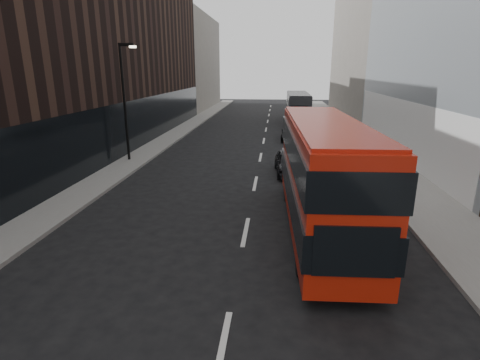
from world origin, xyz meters
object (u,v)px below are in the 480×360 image
(car_a, at_px, (289,162))
(car_c, at_px, (292,132))
(red_bus, at_px, (323,172))
(grey_bus, at_px, (298,107))
(street_lamp, at_px, (125,95))
(car_b, at_px, (317,134))

(car_a, height_order, car_c, car_a)
(red_bus, bearing_deg, grey_bus, 86.66)
(red_bus, height_order, car_a, red_bus)
(red_bus, xyz_separation_m, grey_bus, (0.59, 28.90, -0.52))
(grey_bus, bearing_deg, car_c, -95.05)
(car_a, bearing_deg, car_c, 83.22)
(grey_bus, height_order, car_c, grey_bus)
(red_bus, bearing_deg, car_a, 94.41)
(car_a, bearing_deg, red_bus, -87.26)
(red_bus, relative_size, car_a, 2.66)
(grey_bus, bearing_deg, car_a, -93.95)
(street_lamp, relative_size, grey_bus, 0.71)
(car_a, distance_m, car_c, 10.69)
(grey_bus, relative_size, car_b, 2.25)
(street_lamp, bearing_deg, red_bus, -41.50)
(car_a, relative_size, car_b, 0.86)
(car_c, bearing_deg, grey_bus, 87.40)
(red_bus, relative_size, grey_bus, 1.01)
(street_lamp, bearing_deg, car_c, 39.87)
(car_a, xyz_separation_m, car_c, (0.55, 10.68, -0.01))
(grey_bus, distance_m, car_c, 10.55)
(grey_bus, relative_size, car_a, 2.63)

